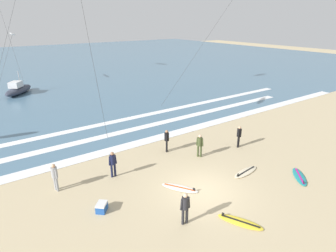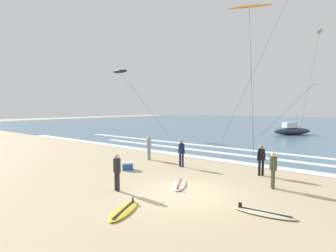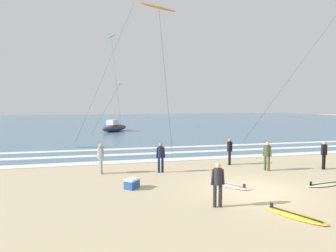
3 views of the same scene
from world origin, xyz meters
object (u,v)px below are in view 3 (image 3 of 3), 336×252
Objects in this scene: surfer_right_near at (218,181)px; surfboard_foreground_flat at (325,184)px; surfer_mid_group at (324,152)px; kite_orange_far_left at (159,8)px; surfer_left_near at (101,156)px; surfboard_near_water at (294,215)px; surfer_foreground_main at (161,155)px; surfer_left_far at (267,153)px; surfer_background_far at (230,149)px; kite_white_mid_center at (120,84)px; kite_lime_high_right at (111,37)px; cooler_box at (132,183)px; offshore_boat at (114,127)px; surfboard_right_spare at (228,185)px.

surfboard_foreground_flat is (5.84, 1.45, -0.91)m from surfer_right_near.
surfer_mid_group is 0.15× the size of kite_orange_far_left.
surfer_left_near and surfer_mid_group have the same top height.
surfboard_near_water is 17.17m from kite_orange_far_left.
surfer_left_far is at bearing -9.28° from surfer_foreground_main.
surfer_left_near is (-7.63, -0.53, 0.00)m from surfer_background_far.
surfer_background_far is at bearing -81.36° from kite_white_mid_center.
kite_lime_high_right reaches higher than cooler_box.
cooler_box is (-6.35, -3.60, -0.74)m from surfer_background_far.
surfer_mid_group is (12.28, -1.85, 0.00)m from surfer_left_near.
surfboard_foreground_flat is at bearing 13.95° from surfer_right_near.
kite_white_mid_center reaches higher than offshore_boat.
surfboard_right_spare is 14.36m from kite_orange_far_left.
kite_white_mid_center is at bearing 94.41° from surfboard_near_water.
cooler_box is at bearing 131.96° from surfer_right_near.
surfer_left_near and surfer_left_far have the same top height.
kite_white_mid_center is (0.11, 29.88, 5.80)m from surfer_foreground_main.
kite_lime_high_right is at bearing 98.49° from kite_white_mid_center.
surfer_right_near is at bearing -166.05° from surfboard_foreground_flat.
kite_white_mid_center is 8.19m from offshore_boat.
kite_white_mid_center is at bearing -81.51° from kite_lime_high_right.
surfer_foreground_main is 7.96m from surfboard_foreground_flat.
surfer_foreground_main is at bearing -101.09° from kite_orange_far_left.
kite_lime_high_right reaches higher than surfer_foreground_main.
kite_lime_high_right is at bearing 91.24° from surfer_foreground_main.
cooler_box is at bearing -167.74° from surfer_left_far.
surfboard_foreground_flat is at bearing -31.95° from surfer_foreground_main.
surfboard_near_water is at bearing -67.29° from surfer_foreground_main.
surfboard_near_water is (-1.54, -8.04, -0.91)m from surfer_background_far.
offshore_boat is at bearing 111.45° from surfer_mid_group.
surfer_background_far is 1.00× the size of surfer_left_near.
surfer_right_near is 6.82m from surfer_left_far.
surfboard_right_spare is 2.77× the size of cooler_box.
surfer_left_near is 0.74× the size of surfboard_near_water.
surfboard_foreground_flat is 29.90m from offshore_boat.
surfer_background_far is 2.34m from surfer_left_far.
surfboard_right_spare is 41.95m from kite_lime_high_right.
surfer_foreground_main is at bearing 112.71° from surfboard_near_water.
surfer_background_far is 0.31× the size of offshore_boat.
kite_white_mid_center reaches higher than surfer_mid_group.
surfboard_near_water is at bearing -85.02° from kite_lime_high_right.
surfer_left_near is 0.74× the size of surfboard_foreground_flat.
surfboard_foreground_flat is 4.73m from surfboard_near_water.
surfer_background_far is 29.80m from kite_white_mid_center.
surfboard_foreground_flat is 0.20× the size of kite_orange_far_left.
surfboard_near_water is at bearing -100.86° from surfer_background_far.
surfer_mid_group is 14.71m from kite_orange_far_left.
surfer_right_near is at bearing -86.28° from offshore_boat.
surfboard_near_water is (-6.18, -5.66, -0.91)m from surfer_mid_group.
cooler_box is (-3.08, -8.92, -10.47)m from kite_orange_far_left.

